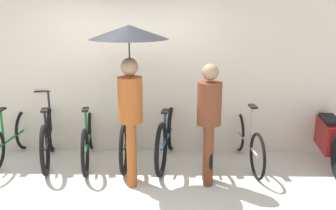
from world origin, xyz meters
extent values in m
plane|color=beige|center=(0.00, 0.00, 0.00)|extent=(30.00, 30.00, 0.00)
cube|color=beige|center=(0.00, 1.68, 1.29)|extent=(12.92, 0.12, 2.57)
torus|color=black|center=(-1.80, 1.71, 0.34)|extent=(0.09, 0.69, 0.69)
cylinder|color=#19662D|center=(-1.83, 1.19, 0.34)|extent=(0.11, 1.05, 0.04)
cylinder|color=#19662D|center=(-1.84, 1.00, 0.60)|extent=(0.04, 0.04, 0.51)
cube|color=black|center=(-1.84, 1.00, 0.87)|extent=(0.10, 0.21, 0.03)
cylinder|color=#19662D|center=(-1.80, 1.71, 0.65)|extent=(0.04, 0.04, 0.61)
cylinder|color=#19662D|center=(-1.80, 1.71, 0.95)|extent=(0.44, 0.06, 0.03)
torus|color=black|center=(-1.33, 1.62, 0.37)|extent=(0.22, 0.73, 0.73)
torus|color=black|center=(-1.11, 0.69, 0.37)|extent=(0.22, 0.73, 0.73)
cylinder|color=black|center=(-1.22, 1.15, 0.37)|extent=(0.25, 0.94, 0.04)
cylinder|color=black|center=(-1.18, 0.99, 0.61)|extent=(0.04, 0.04, 0.49)
cube|color=black|center=(-1.18, 0.99, 0.87)|extent=(0.13, 0.22, 0.03)
cylinder|color=black|center=(-1.33, 1.62, 0.69)|extent=(0.04, 0.04, 0.65)
cylinder|color=black|center=(-1.33, 1.62, 1.02)|extent=(0.44, 0.13, 0.03)
torus|color=black|center=(-0.69, 1.74, 0.35)|extent=(0.15, 0.69, 0.69)
torus|color=black|center=(-0.53, 0.65, 0.35)|extent=(0.15, 0.69, 0.69)
cylinder|color=#19662D|center=(-0.61, 1.20, 0.35)|extent=(0.19, 1.09, 0.04)
cylinder|color=#19662D|center=(-0.58, 1.01, 0.61)|extent=(0.04, 0.04, 0.52)
cube|color=black|center=(-0.58, 1.01, 0.88)|extent=(0.12, 0.21, 0.03)
cylinder|color=#19662D|center=(-0.69, 1.74, 0.70)|extent=(0.04, 0.04, 0.71)
cylinder|color=#19662D|center=(-0.69, 1.74, 1.06)|extent=(0.44, 0.09, 0.03)
torus|color=black|center=(-0.01, 1.75, 0.37)|extent=(0.07, 0.74, 0.74)
torus|color=black|center=(0.01, 0.74, 0.37)|extent=(0.07, 0.74, 0.74)
cylinder|color=black|center=(0.00, 1.25, 0.37)|extent=(0.05, 1.01, 0.04)
cylinder|color=black|center=(0.00, 1.07, 0.65)|extent=(0.04, 0.04, 0.56)
cube|color=black|center=(0.00, 1.07, 0.94)|extent=(0.09, 0.20, 0.03)
cylinder|color=black|center=(-0.01, 1.75, 0.70)|extent=(0.04, 0.04, 0.67)
cylinder|color=black|center=(-0.01, 1.75, 1.04)|extent=(0.44, 0.03, 0.03)
torus|color=black|center=(0.68, 1.73, 0.39)|extent=(0.17, 0.78, 0.78)
torus|color=black|center=(0.54, 0.69, 0.39)|extent=(0.17, 0.78, 0.78)
cylinder|color=#19478C|center=(0.61, 1.21, 0.39)|extent=(0.18, 1.04, 0.04)
cylinder|color=#19478C|center=(0.58, 1.02, 0.62)|extent=(0.04, 0.04, 0.45)
cube|color=black|center=(0.58, 1.02, 0.85)|extent=(0.12, 0.21, 0.03)
cylinder|color=#19478C|center=(0.68, 1.73, 0.71)|extent=(0.04, 0.04, 0.65)
cylinder|color=#19478C|center=(0.68, 1.73, 1.04)|extent=(0.44, 0.09, 0.03)
torus|color=black|center=(1.23, 1.77, 0.36)|extent=(0.06, 0.71, 0.71)
torus|color=black|center=(1.21, 0.67, 0.36)|extent=(0.06, 0.71, 0.71)
cylinder|color=black|center=(1.22, 1.22, 0.36)|extent=(0.06, 1.10, 0.04)
cylinder|color=black|center=(1.22, 1.03, 0.64)|extent=(0.04, 0.04, 0.57)
cube|color=black|center=(1.22, 1.03, 0.94)|extent=(0.09, 0.20, 0.03)
cylinder|color=black|center=(1.23, 1.77, 0.65)|extent=(0.04, 0.04, 0.60)
cylinder|color=black|center=(1.23, 1.77, 0.95)|extent=(0.44, 0.04, 0.03)
torus|color=black|center=(1.78, 1.69, 0.33)|extent=(0.10, 0.66, 0.66)
torus|color=black|center=(1.88, 0.61, 0.33)|extent=(0.10, 0.66, 0.66)
cylinder|color=#A59E93|center=(1.83, 1.15, 0.33)|extent=(0.13, 1.08, 0.04)
cylinder|color=#A59E93|center=(1.85, 0.97, 0.64)|extent=(0.04, 0.04, 0.61)
cube|color=black|center=(1.85, 0.97, 0.95)|extent=(0.11, 0.21, 0.03)
cylinder|color=#A59E93|center=(1.78, 1.69, 0.68)|extent=(0.04, 0.04, 0.70)
cylinder|color=#A59E93|center=(1.78, 1.69, 1.03)|extent=(0.44, 0.07, 0.03)
cylinder|color=#9E4C1E|center=(0.16, 0.34, 0.44)|extent=(0.13, 0.13, 0.87)
cylinder|color=#9E4C1E|center=(0.14, 0.52, 0.44)|extent=(0.13, 0.13, 0.87)
cylinder|color=#9E4C1E|center=(0.15, 0.43, 1.17)|extent=(0.32, 0.32, 0.59)
sphere|color=#997051|center=(0.15, 0.43, 1.60)|extent=(0.23, 0.23, 0.23)
cylinder|color=#332D28|center=(0.14, 0.57, 1.57)|extent=(0.02, 0.02, 0.73)
cone|color=black|center=(0.14, 0.57, 2.02)|extent=(1.03, 1.03, 0.18)
cylinder|color=brown|center=(1.18, 0.39, 0.42)|extent=(0.13, 0.13, 0.83)
cylinder|color=brown|center=(1.18, 0.57, 0.42)|extent=(0.13, 0.13, 0.83)
cylinder|color=brown|center=(1.18, 0.48, 1.12)|extent=(0.32, 0.32, 0.57)
sphere|color=#997051|center=(1.18, 0.48, 1.53)|extent=(0.22, 0.22, 0.22)
torus|color=black|center=(3.17, 1.95, 0.35)|extent=(0.20, 0.70, 0.69)
cube|color=maroon|center=(3.09, 1.26, 0.43)|extent=(0.33, 0.78, 0.44)
cube|color=black|center=(3.09, 1.26, 0.68)|extent=(0.28, 0.55, 0.06)
cylinder|color=#B2B2B7|center=(3.17, 1.95, 0.90)|extent=(0.58, 0.10, 0.03)
camera|label=1|loc=(0.74, -4.24, 2.32)|focal=40.00mm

